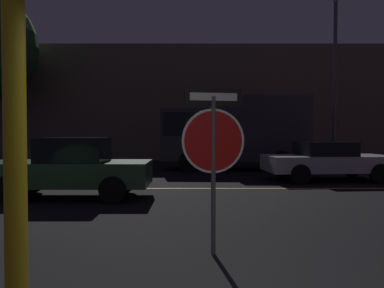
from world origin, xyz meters
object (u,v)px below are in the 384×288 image
object	(u,v)px
stop_sign	(211,141)
passing_car_3	(325,160)
delivery_truck	(231,130)
yellow_pole_left	(12,109)
passing_car_2	(68,168)
street_lamp	(333,64)

from	to	relation	value
stop_sign	passing_car_3	xyz separation A→B (m)	(4.10, 8.28, -0.82)
passing_car_3	delivery_truck	xyz separation A→B (m)	(-2.67, 3.89, 0.98)
stop_sign	yellow_pole_left	world-z (taller)	yellow_pole_left
stop_sign	delivery_truck	bearing A→B (deg)	70.51
yellow_pole_left	delivery_truck	size ratio (longest dim) A/B	0.58
stop_sign	passing_car_2	bearing A→B (deg)	111.35
stop_sign	street_lamp	bearing A→B (deg)	52.47
stop_sign	street_lamp	distance (m)	13.74
stop_sign	passing_car_2	world-z (taller)	stop_sign
yellow_pole_left	passing_car_2	size ratio (longest dim) A/B	0.90
delivery_truck	passing_car_2	bearing A→B (deg)	151.59
stop_sign	passing_car_2	xyz separation A→B (m)	(-3.18, 4.68, -0.76)
street_lamp	passing_car_2	bearing A→B (deg)	-139.46
yellow_pole_left	passing_car_2	distance (m)	7.30
passing_car_2	passing_car_3	world-z (taller)	passing_car_2
stop_sign	passing_car_3	distance (m)	9.28
yellow_pole_left	street_lamp	xyz separation A→B (m)	(7.19, 14.56, 2.61)
passing_car_2	delivery_truck	size ratio (longest dim) A/B	0.65
street_lamp	delivery_truck	bearing A→B (deg)	-179.55
passing_car_2	street_lamp	world-z (taller)	street_lamp
passing_car_3	delivery_truck	size ratio (longest dim) A/B	0.70
stop_sign	street_lamp	size ratio (longest dim) A/B	0.29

